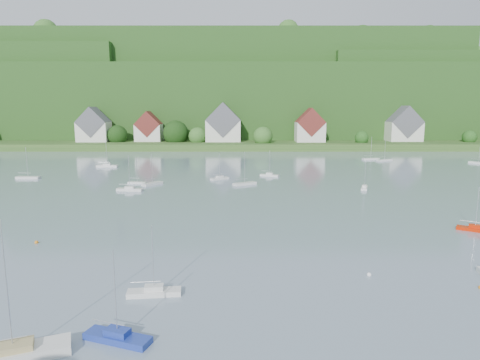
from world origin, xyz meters
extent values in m
cube|color=#2E541F|center=(0.00, 200.00, 1.50)|extent=(600.00, 60.00, 3.00)
cube|color=#173C13|center=(0.00, 275.00, 20.00)|extent=(620.00, 160.00, 40.00)
cube|color=#173C13|center=(10.00, 270.00, 28.00)|extent=(240.00, 130.00, 60.00)
cube|color=#173C13|center=(160.00, 255.00, 22.00)|extent=(200.00, 110.00, 48.00)
sphere|color=#1B4715|center=(118.43, 184.90, 5.10)|extent=(6.45, 6.45, 6.45)
sphere|color=#2D5820|center=(-6.80, 183.88, 5.66)|extent=(8.19, 8.19, 8.19)
sphere|color=#2D5820|center=(-51.96, 186.07, 5.11)|extent=(6.49, 6.49, 6.49)
sphere|color=#2D5820|center=(46.85, 192.08, 6.95)|extent=(12.16, 12.16, 12.16)
sphere|color=#2D5820|center=(22.99, 179.93, 5.84)|extent=(8.73, 8.73, 8.73)
sphere|color=black|center=(-43.87, 185.86, 6.03)|extent=(9.32, 9.32, 9.32)
sphere|color=#1B4715|center=(67.84, 181.69, 5.03)|extent=(6.24, 6.24, 6.24)
sphere|color=black|center=(89.43, 194.54, 5.65)|extent=(8.16, 8.16, 8.16)
sphere|color=black|center=(-17.00, 186.36, 6.87)|extent=(11.92, 11.92, 11.92)
sphere|color=#1B4715|center=(-84.27, 263.14, 51.80)|extent=(10.29, 10.29, 10.29)
sphere|color=black|center=(-68.16, 251.39, 51.26)|extent=(7.18, 7.18, 7.18)
sphere|color=#1B4715|center=(39.50, 255.03, 60.25)|extent=(12.83, 12.83, 12.83)
sphere|color=#2D5820|center=(-39.93, 242.18, 59.43)|extent=(8.18, 8.18, 8.18)
sphere|color=#1B4715|center=(1.11, 279.65, 60.23)|extent=(12.73, 12.73, 12.73)
sphere|color=#1B4715|center=(83.40, 244.53, 60.01)|extent=(11.50, 11.50, 11.50)
sphere|color=#1B4715|center=(60.71, 274.89, 60.56)|extent=(14.65, 14.65, 14.65)
sphere|color=#2D5820|center=(39.25, 231.29, 60.09)|extent=(11.95, 11.95, 11.95)
sphere|color=#1B4715|center=(119.44, 238.58, 59.71)|extent=(9.76, 9.76, 9.76)
sphere|color=#2D5820|center=(-47.14, 274.29, 59.24)|extent=(7.07, 7.07, 7.07)
sphere|color=black|center=(-3.47, 243.31, 59.44)|extent=(8.21, 8.21, 8.21)
sphere|color=#2D5820|center=(-22.82, 267.10, 60.14)|extent=(12.24, 12.24, 12.24)
sphere|color=#2D5820|center=(114.51, 242.98, 59.58)|extent=(9.00, 9.00, 9.00)
sphere|color=#2D5820|center=(-95.50, 235.90, 60.39)|extent=(13.65, 13.65, 13.65)
sphere|color=#1B4715|center=(101.03, 257.97, 59.41)|extent=(8.03, 8.03, 8.03)
sphere|color=#2D5820|center=(100.48, 258.36, 48.62)|extent=(14.97, 14.97, 14.97)
sphere|color=#1B4715|center=(78.67, 255.82, 47.71)|extent=(9.78, 9.78, 9.78)
sphere|color=#1B4715|center=(119.68, 254.71, 48.10)|extent=(12.02, 12.02, 12.02)
sphere|color=black|center=(137.90, 236.02, 48.02)|extent=(11.57, 11.57, 11.57)
sphere|color=#1B4715|center=(122.43, 222.73, 48.21)|extent=(12.65, 12.65, 12.65)
sphere|color=#2D5820|center=(142.64, 228.37, 47.45)|extent=(8.28, 8.28, 8.28)
sphere|color=#2D5820|center=(99.14, 247.22, 47.66)|extent=(9.48, 9.48, 9.48)
sphere|color=#1B4715|center=(-39.98, 262.14, 42.10)|extent=(12.01, 12.01, 12.01)
sphere|color=black|center=(118.67, 252.35, 42.64)|extent=(15.08, 15.08, 15.08)
sphere|color=#2D5820|center=(108.41, 268.02, 42.80)|extent=(15.99, 15.99, 15.99)
sphere|color=black|center=(-3.70, 272.21, 42.75)|extent=(15.72, 15.72, 15.72)
sphere|color=#1B4715|center=(10.88, 267.92, 41.84)|extent=(10.54, 10.54, 10.54)
cube|color=silver|center=(-55.00, 187.00, 7.50)|extent=(14.00, 10.00, 9.00)
cube|color=#55555C|center=(-55.00, 187.00, 12.00)|extent=(14.00, 10.40, 14.00)
cube|color=silver|center=(-30.00, 189.00, 7.00)|extent=(12.00, 9.00, 8.00)
cube|color=maroon|center=(-30.00, 189.00, 11.00)|extent=(12.00, 9.36, 12.00)
cube|color=silver|center=(5.00, 188.00, 8.00)|extent=(16.00, 11.00, 10.00)
cube|color=#55555C|center=(5.00, 188.00, 13.00)|extent=(16.00, 11.44, 16.00)
cube|color=silver|center=(45.00, 186.00, 7.50)|extent=(13.00, 10.00, 9.00)
cube|color=maroon|center=(45.00, 186.00, 12.00)|extent=(13.00, 10.40, 13.00)
cube|color=silver|center=(90.00, 190.00, 7.50)|extent=(15.00, 10.00, 9.00)
cube|color=#55555C|center=(90.00, 190.00, 12.00)|extent=(15.00, 10.40, 15.00)
cube|color=navy|center=(2.94, 22.60, 0.28)|extent=(5.75, 3.32, 0.55)
cube|color=navy|center=(2.94, 22.60, 0.80)|extent=(2.19, 1.67, 0.50)
cylinder|color=silver|center=(2.94, 22.60, 4.02)|extent=(0.10, 0.10, 6.94)
cylinder|color=silver|center=(2.16, 22.88, 1.45)|extent=(2.90, 1.09, 0.08)
cube|color=silver|center=(-3.99, 20.14, 0.39)|extent=(8.13, 4.99, 0.79)
cube|color=tan|center=(-3.99, 20.14, 1.04)|extent=(3.13, 2.46, 0.50)
cylinder|color=silver|center=(-3.99, 20.14, 5.71)|extent=(0.10, 0.10, 9.84)
cube|color=silver|center=(4.16, 30.91, 0.26)|extent=(5.40, 2.05, 0.53)
cube|color=silver|center=(4.16, 30.91, 0.78)|extent=(1.95, 1.23, 0.50)
cylinder|color=silver|center=(4.16, 30.91, 3.82)|extent=(0.10, 0.10, 6.58)
cylinder|color=silver|center=(3.37, 30.83, 1.43)|extent=(2.89, 0.40, 0.08)
cube|color=red|center=(48.05, 52.74, 0.25)|extent=(4.98, 3.89, 0.50)
cube|color=red|center=(48.05, 52.74, 0.75)|extent=(2.01, 1.78, 0.50)
cylinder|color=silver|center=(48.05, 52.74, 3.64)|extent=(0.10, 0.10, 6.27)
cylinder|color=silver|center=(47.42, 53.15, 1.40)|extent=(2.37, 1.56, 0.08)
sphere|color=white|center=(26.90, 35.70, 0.00)|extent=(0.50, 0.50, 0.50)
sphere|color=orange|center=(-15.23, 47.04, 0.00)|extent=(0.50, 0.50, 0.50)
cube|color=silver|center=(13.82, 91.36, 0.30)|extent=(5.92, 4.53, 0.59)
cylinder|color=silver|center=(13.82, 91.36, 4.30)|extent=(0.10, 0.10, 7.42)
cylinder|color=silver|center=(13.06, 90.89, 1.49)|extent=(2.82, 1.78, 0.08)
cube|color=silver|center=(-29.12, 122.35, 0.32)|extent=(6.49, 1.97, 0.65)
cube|color=silver|center=(-29.12, 122.35, 0.90)|extent=(2.29, 1.32, 0.50)
cylinder|color=silver|center=(-29.12, 122.35, 4.68)|extent=(0.10, 0.10, 8.06)
cylinder|color=silver|center=(-30.09, 122.32, 1.55)|extent=(3.55, 0.17, 0.08)
cube|color=silver|center=(59.73, 141.40, 0.31)|extent=(6.36, 3.09, 0.61)
cylinder|color=silver|center=(59.73, 141.40, 4.45)|extent=(0.10, 0.10, 7.67)
cylinder|color=silver|center=(58.84, 141.19, 1.51)|extent=(3.30, 0.86, 0.08)
cube|color=silver|center=(41.24, 86.22, 0.23)|extent=(2.78, 4.86, 0.47)
cube|color=silver|center=(41.24, 86.22, 0.72)|extent=(1.41, 1.85, 0.50)
cylinder|color=silver|center=(41.24, 86.22, 3.40)|extent=(0.10, 0.10, 5.86)
cylinder|color=silver|center=(41.01, 85.56, 1.37)|extent=(0.92, 2.46, 0.08)
cube|color=silver|center=(-12.52, 93.01, 0.23)|extent=(4.81, 2.18, 0.46)
cylinder|color=silver|center=(-12.52, 93.01, 3.37)|extent=(0.10, 0.10, 5.81)
cylinder|color=silver|center=(-13.21, 93.15, 1.36)|extent=(2.52, 0.58, 0.08)
cube|color=silver|center=(-8.46, 91.43, 0.28)|extent=(4.55, 5.44, 0.56)
cylinder|color=silver|center=(-8.46, 91.43, 4.05)|extent=(0.10, 0.10, 6.98)
cylinder|color=silver|center=(-8.95, 90.75, 1.46)|extent=(1.87, 2.53, 0.08)
cube|color=silver|center=(7.42, 99.03, 0.26)|extent=(4.95, 4.24, 0.51)
cube|color=silver|center=(7.42, 99.03, 0.76)|extent=(2.04, 1.88, 0.50)
cylinder|color=silver|center=(7.42, 99.03, 3.72)|extent=(0.10, 0.10, 6.41)
cylinder|color=silver|center=(6.81, 98.56, 1.41)|extent=(2.29, 1.77, 0.08)
cube|color=silver|center=(-43.03, 100.44, 0.31)|extent=(6.19, 2.02, 0.61)
cylinder|color=silver|center=(-43.03, 100.44, 4.43)|extent=(0.10, 0.10, 7.64)
cylinder|color=silver|center=(-43.94, 100.49, 1.51)|extent=(3.36, 0.25, 0.08)
cube|color=silver|center=(-11.98, 83.91, 0.29)|extent=(6.03, 2.46, 0.59)
cube|color=silver|center=(-11.98, 83.91, 0.84)|extent=(2.19, 1.43, 0.50)
cylinder|color=silver|center=(-11.98, 83.91, 4.24)|extent=(0.10, 0.10, 7.32)
cylinder|color=silver|center=(-12.85, 84.04, 1.49)|extent=(3.20, 0.54, 0.08)
cube|color=silver|center=(63.43, 137.77, 0.28)|extent=(5.86, 3.74, 0.57)
cylinder|color=silver|center=(63.43, 137.77, 4.13)|extent=(0.10, 0.10, 7.12)
cylinder|color=silver|center=(62.65, 137.43, 1.47)|extent=(2.90, 1.33, 0.08)
cube|color=silver|center=(92.45, 130.48, 0.30)|extent=(5.08, 5.75, 0.60)
cylinder|color=silver|center=(92.45, 130.48, 4.36)|extent=(0.10, 0.10, 7.52)
cylinder|color=silver|center=(91.89, 131.19, 1.50)|extent=(2.13, 2.64, 0.08)
cube|color=silver|center=(20.74, 104.28, 0.26)|extent=(5.35, 3.28, 0.52)
cube|color=silver|center=(20.74, 104.28, 0.77)|extent=(2.06, 1.62, 0.50)
cylinder|color=silver|center=(20.74, 104.28, 3.76)|extent=(0.10, 0.10, 6.48)
cylinder|color=silver|center=(20.02, 104.57, 1.42)|extent=(2.68, 1.14, 0.08)
camera|label=1|loc=(12.62, -7.94, 18.22)|focal=31.32mm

